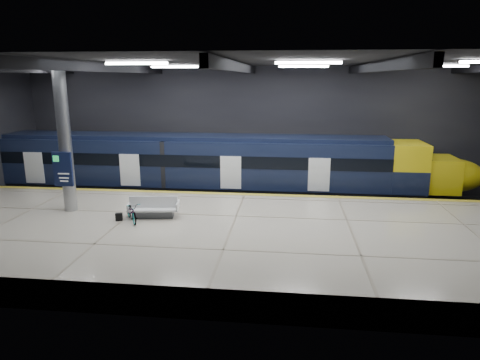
# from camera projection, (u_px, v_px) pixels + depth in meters

# --- Properties ---
(ground) EXTENTS (30.00, 30.00, 0.00)m
(ground) POSITION_uv_depth(u_px,v_px,m) (239.00, 231.00, 20.92)
(ground) COLOR black
(ground) RESTS_ON ground
(room_shell) EXTENTS (30.10, 16.10, 8.05)m
(room_shell) POSITION_uv_depth(u_px,v_px,m) (239.00, 113.00, 19.59)
(room_shell) COLOR black
(room_shell) RESTS_ON ground
(platform) EXTENTS (30.00, 11.00, 1.10)m
(platform) POSITION_uv_depth(u_px,v_px,m) (232.00, 239.00, 18.38)
(platform) COLOR #BFB7A1
(platform) RESTS_ON ground
(safety_strip) EXTENTS (30.00, 0.40, 0.01)m
(safety_strip) POSITION_uv_depth(u_px,v_px,m) (245.00, 194.00, 23.32)
(safety_strip) COLOR gold
(safety_strip) RESTS_ON platform
(rails) EXTENTS (30.00, 1.52, 0.16)m
(rails) POSITION_uv_depth(u_px,v_px,m) (249.00, 198.00, 26.22)
(rails) COLOR gray
(rails) RESTS_ON ground
(train) EXTENTS (29.40, 2.84, 3.79)m
(train) POSITION_uv_depth(u_px,v_px,m) (214.00, 166.00, 25.98)
(train) COLOR black
(train) RESTS_ON ground
(bench) EXTENTS (2.35, 1.22, 0.99)m
(bench) POSITION_uv_depth(u_px,v_px,m) (154.00, 210.00, 19.44)
(bench) COLOR #595B60
(bench) RESTS_ON platform
(bicycle) EXTENTS (1.41, 1.75, 0.89)m
(bicycle) POSITION_uv_depth(u_px,v_px,m) (132.00, 212.00, 18.87)
(bicycle) COLOR #99999E
(bicycle) RESTS_ON platform
(pannier_bag) EXTENTS (0.33, 0.24, 0.35)m
(pannier_bag) POSITION_uv_depth(u_px,v_px,m) (119.00, 217.00, 18.99)
(pannier_bag) COLOR black
(pannier_bag) RESTS_ON platform
(info_column) EXTENTS (0.90, 0.78, 6.90)m
(info_column) POSITION_uv_depth(u_px,v_px,m) (65.00, 141.00, 19.76)
(info_column) COLOR #9EA0A5
(info_column) RESTS_ON platform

